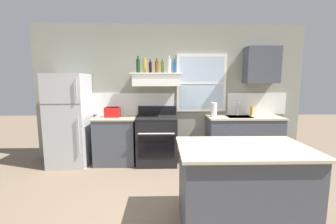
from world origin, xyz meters
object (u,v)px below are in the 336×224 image
at_px(bottle_dark_green_wine, 138,66).
at_px(dish_soap_bottle, 252,111).
at_px(bottle_clear_tall, 169,66).
at_px(bottle_amber_wine, 157,67).
at_px(stove_range, 157,140).
at_px(bottle_balsamic_dark, 150,67).
at_px(bottle_champagne_gold_foil, 145,66).
at_px(kitchen_island, 242,187).
at_px(toaster, 112,112).
at_px(paper_towel_roll, 214,110).
at_px(bottle_blue_liqueur, 175,67).
at_px(bottle_olive_oil_square, 162,67).
at_px(refrigerator, 69,120).

xyz_separation_m(bottle_dark_green_wine, dish_soap_bottle, (2.23, 0.01, -0.88)).
bearing_deg(bottle_clear_tall, bottle_amber_wine, -178.19).
bearing_deg(bottle_clear_tall, stove_range, -167.75).
bearing_deg(bottle_clear_tall, bottle_balsamic_dark, 178.28).
height_order(bottle_champagne_gold_foil, bottle_clear_tall, bottle_clear_tall).
relative_size(bottle_champagne_gold_foil, kitchen_island, 0.21).
distance_m(toaster, bottle_champagne_gold_foil, 1.07).
height_order(bottle_clear_tall, kitchen_island, bottle_clear_tall).
bearing_deg(stove_range, paper_towel_roll, 1.94).
bearing_deg(bottle_amber_wine, dish_soap_bottle, 2.82).
relative_size(bottle_dark_green_wine, bottle_blue_liqueur, 1.24).
xyz_separation_m(toaster, bottle_blue_liqueur, (1.19, 0.04, 0.85)).
height_order(toaster, bottle_balsamic_dark, bottle_balsamic_dark).
bearing_deg(bottle_olive_oil_square, stove_range, -140.17).
xyz_separation_m(refrigerator, bottle_champagne_gold_foil, (1.42, 0.17, 1.01)).
distance_m(bottle_amber_wine, paper_towel_roll, 1.37).
xyz_separation_m(refrigerator, paper_towel_roll, (2.75, 0.06, 0.18)).
distance_m(bottle_dark_green_wine, bottle_clear_tall, 0.60).
distance_m(bottle_champagne_gold_foil, kitchen_island, 2.83).
height_order(bottle_balsamic_dark, bottle_olive_oil_square, bottle_olive_oil_square).
bearing_deg(bottle_champagne_gold_foil, bottle_dark_green_wine, -171.02).
height_order(bottle_olive_oil_square, paper_towel_roll, bottle_olive_oil_square).
distance_m(toaster, kitchen_island, 2.77).
relative_size(bottle_dark_green_wine, kitchen_island, 0.23).
height_order(toaster, bottle_amber_wine, bottle_amber_wine).
xyz_separation_m(bottle_champagne_gold_foil, bottle_blue_liqueur, (0.58, -0.08, -0.02)).
relative_size(stove_range, bottle_dark_green_wine, 3.39).
height_order(stove_range, bottle_olive_oil_square, bottle_olive_oil_square).
bearing_deg(toaster, bottle_amber_wine, 1.27).
bearing_deg(paper_towel_roll, kitchen_island, -93.52).
distance_m(bottle_dark_green_wine, dish_soap_bottle, 2.40).
relative_size(refrigerator, kitchen_island, 1.24).
bearing_deg(bottle_amber_wine, bottle_balsamic_dark, 171.62).
bearing_deg(stove_range, dish_soap_bottle, 4.18).
xyz_separation_m(refrigerator, bottle_amber_wine, (1.66, 0.07, 0.99)).
height_order(bottle_olive_oil_square, dish_soap_bottle, bottle_olive_oil_square).
height_order(paper_towel_roll, dish_soap_bottle, paper_towel_roll).
bearing_deg(dish_soap_bottle, bottle_champagne_gold_foil, 179.75).
height_order(bottle_clear_tall, dish_soap_bottle, bottle_clear_tall).
relative_size(bottle_champagne_gold_foil, bottle_amber_wine, 1.11).
bearing_deg(stove_range, bottle_blue_liqueur, 10.09).
height_order(bottle_balsamic_dark, kitchen_island, bottle_balsamic_dark).
bearing_deg(dish_soap_bottle, refrigerator, -177.40).
height_order(bottle_champagne_gold_foil, bottle_blue_liqueur, bottle_champagne_gold_foil).
xyz_separation_m(refrigerator, bottle_clear_tall, (1.89, 0.08, 1.01)).
bearing_deg(bottle_olive_oil_square, kitchen_island, -67.38).
relative_size(stove_range, bottle_clear_tall, 3.40).
xyz_separation_m(bottle_balsamic_dark, bottle_olive_oil_square, (0.23, 0.03, 0.01)).
relative_size(bottle_dark_green_wine, bottle_olive_oil_square, 1.22).
bearing_deg(paper_towel_roll, bottle_amber_wine, 179.60).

